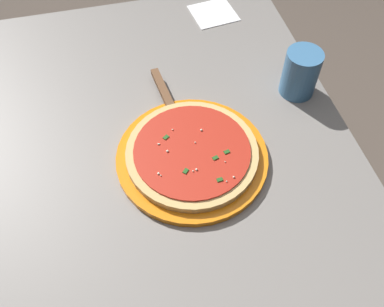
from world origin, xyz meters
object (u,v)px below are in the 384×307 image
at_px(pizza, 192,152).
at_px(pizza_server, 168,101).
at_px(napkin_folded_right, 213,13).
at_px(cup_tall_drink, 300,73).
at_px(serving_plate, 192,157).

height_order(pizza, pizza_server, pizza).
bearing_deg(napkin_folded_right, cup_tall_drink, 17.97).
bearing_deg(pizza_server, serving_plate, 6.44).
bearing_deg(cup_tall_drink, pizza, -64.77).
bearing_deg(pizza, pizza_server, -173.56).
xyz_separation_m(pizza_server, napkin_folded_right, (-0.32, 0.20, -0.02)).
bearing_deg(cup_tall_drink, serving_plate, -64.78).
height_order(pizza_server, napkin_folded_right, pizza_server).
distance_m(pizza_server, cup_tall_drink, 0.31).
xyz_separation_m(cup_tall_drink, napkin_folded_right, (-0.34, -0.11, -0.06)).
relative_size(pizza_server, cup_tall_drink, 1.98).
height_order(serving_plate, cup_tall_drink, cup_tall_drink).
distance_m(pizza_server, napkin_folded_right, 0.37).
xyz_separation_m(serving_plate, pizza_server, (-0.16, -0.02, 0.01)).
distance_m(pizza, napkin_folded_right, 0.51).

